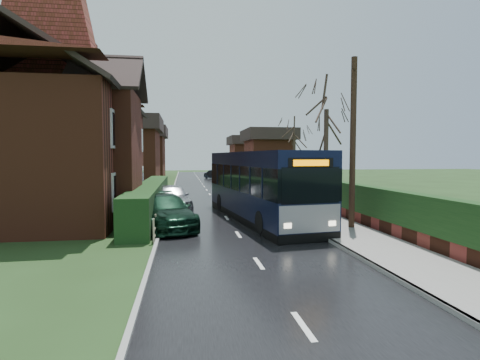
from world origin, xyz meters
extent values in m
plane|color=#26471E|center=(0.00, 0.00, 0.00)|extent=(140.00, 140.00, 0.00)
cube|color=black|center=(0.00, 10.00, 0.01)|extent=(6.00, 100.00, 0.02)
cube|color=slate|center=(4.25, 10.00, 0.07)|extent=(2.50, 100.00, 0.14)
cube|color=gray|center=(3.05, 10.00, 0.07)|extent=(0.12, 100.00, 0.14)
cube|color=gray|center=(-3.05, 10.00, 0.05)|extent=(0.12, 100.00, 0.10)
cube|color=black|center=(-3.90, 5.00, 0.80)|extent=(1.20, 16.00, 1.60)
cube|color=#5F2B1B|center=(5.80, 10.00, 0.30)|extent=(0.30, 50.00, 0.60)
cube|color=black|center=(5.80, 10.00, 1.20)|extent=(0.60, 50.00, 1.20)
cube|color=#5F2B1B|center=(-9.00, 5.00, 3.00)|extent=(8.00, 14.00, 6.00)
cube|color=#5F2B1B|center=(-5.50, 2.00, 3.00)|extent=(2.50, 4.00, 6.00)
cube|color=brown|center=(-8.00, 9.00, 9.20)|extent=(0.90, 1.40, 2.20)
cube|color=silver|center=(-4.95, 0.00, 1.60)|extent=(0.08, 1.20, 1.60)
cube|color=black|center=(-4.92, 0.00, 1.60)|extent=(0.03, 0.95, 1.35)
cube|color=silver|center=(-4.95, 0.00, 4.20)|extent=(0.08, 1.20, 1.60)
cube|color=black|center=(-4.92, 0.00, 4.20)|extent=(0.03, 0.95, 1.35)
cube|color=silver|center=(-4.95, 4.00, 1.60)|extent=(0.08, 1.20, 1.60)
cube|color=black|center=(-4.92, 4.00, 1.60)|extent=(0.03, 0.95, 1.35)
cube|color=silver|center=(-4.95, 4.00, 4.20)|extent=(0.08, 1.20, 1.60)
cube|color=black|center=(-4.92, 4.00, 4.20)|extent=(0.03, 0.95, 1.35)
cube|color=silver|center=(-4.95, 8.00, 1.60)|extent=(0.08, 1.20, 1.60)
cube|color=black|center=(-4.92, 8.00, 1.60)|extent=(0.03, 0.95, 1.35)
cube|color=silver|center=(-4.95, 8.00, 4.20)|extent=(0.08, 1.20, 1.60)
cube|color=black|center=(-4.92, 8.00, 4.20)|extent=(0.03, 0.95, 1.35)
cube|color=silver|center=(-4.95, 10.50, 1.60)|extent=(0.08, 1.20, 1.60)
cube|color=black|center=(-4.92, 10.50, 1.60)|extent=(0.03, 0.95, 1.35)
cube|color=silver|center=(-4.95, 10.50, 4.20)|extent=(0.08, 1.20, 1.60)
cube|color=black|center=(-4.92, 10.50, 4.20)|extent=(0.03, 0.95, 1.35)
cube|color=black|center=(1.57, 1.53, 0.90)|extent=(3.86, 11.03, 1.12)
cube|color=black|center=(1.57, 1.53, 2.05)|extent=(3.88, 11.03, 1.18)
cube|color=black|center=(1.57, 1.53, 2.96)|extent=(3.86, 11.03, 0.65)
cube|color=black|center=(1.57, 1.53, 0.17)|extent=(3.86, 11.03, 0.34)
cube|color=gray|center=(2.28, -3.78, 0.88)|extent=(2.35, 0.43, 0.98)
cube|color=black|center=(2.28, -3.81, 2.06)|extent=(2.20, 0.37, 1.28)
cube|color=black|center=(2.28, -3.81, 2.85)|extent=(1.71, 0.31, 0.34)
cube|color=#FF8C00|center=(2.28, -3.84, 2.85)|extent=(1.34, 0.22, 0.22)
cube|color=black|center=(2.28, -3.79, 0.22)|extent=(2.40, 0.46, 0.29)
cube|color=#FFF2CC|center=(1.43, -3.95, 0.69)|extent=(0.28, 0.09, 0.18)
cube|color=#FFF2CC|center=(3.13, -3.72, 0.69)|extent=(0.28, 0.09, 0.18)
cylinder|color=black|center=(0.93, -2.05, 0.47)|extent=(0.40, 0.97, 0.94)
cylinder|color=black|center=(3.12, -1.75, 0.47)|extent=(0.40, 0.97, 0.94)
cylinder|color=black|center=(0.01, 4.80, 0.47)|extent=(0.40, 0.97, 0.94)
cylinder|color=black|center=(2.21, 5.10, 0.47)|extent=(0.40, 0.97, 0.94)
imported|color=silver|center=(-2.80, 5.00, 0.77)|extent=(2.67, 4.78, 1.54)
imported|color=black|center=(-2.90, -0.10, 0.72)|extent=(3.18, 5.32, 1.45)
imported|color=black|center=(2.00, 35.16, 0.63)|extent=(2.54, 4.03, 1.25)
cylinder|color=slate|center=(3.20, 6.00, 1.44)|extent=(0.08, 0.08, 2.87)
cube|color=silver|center=(3.20, 6.00, 2.67)|extent=(0.19, 0.43, 0.33)
cube|color=silver|center=(3.20, 6.00, 2.26)|extent=(0.17, 0.39, 0.29)
cylinder|color=black|center=(4.80, -1.74, 3.55)|extent=(0.24, 0.24, 7.10)
cube|color=black|center=(4.80, -1.74, 6.59)|extent=(0.45, 0.86, 0.08)
cylinder|color=#32251E|center=(6.54, 5.58, 2.97)|extent=(0.29, 0.29, 5.94)
cylinder|color=#32251D|center=(8.91, 19.99, 2.63)|extent=(0.28, 0.28, 5.26)
cylinder|color=#32271D|center=(-8.86, 10.00, 3.39)|extent=(0.31, 0.31, 6.78)
camera|label=1|loc=(-2.10, -16.28, 3.05)|focal=28.00mm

